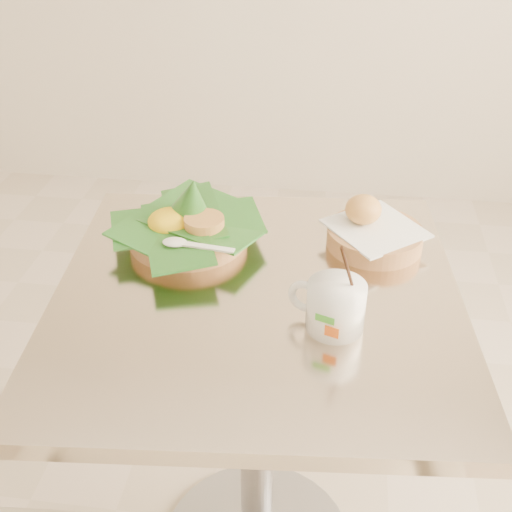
# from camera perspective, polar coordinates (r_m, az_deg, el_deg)

# --- Properties ---
(cafe_table) EXTENTS (0.76, 0.76, 0.75)m
(cafe_table) POSITION_cam_1_polar(r_m,az_deg,el_deg) (1.25, 0.10, -11.34)
(cafe_table) COLOR gray
(cafe_table) RESTS_ON floor
(rice_basket) EXTENTS (0.28, 0.28, 0.14)m
(rice_basket) POSITION_cam_1_polar(r_m,az_deg,el_deg) (1.24, -6.12, 2.91)
(rice_basket) COLOR tan
(rice_basket) RESTS_ON cafe_table
(bread_basket) EXTENTS (0.22, 0.22, 0.09)m
(bread_basket) POSITION_cam_1_polar(r_m,az_deg,el_deg) (1.24, 10.34, 2.13)
(bread_basket) COLOR tan
(bread_basket) RESTS_ON cafe_table
(coffee_mug) EXTENTS (0.13, 0.10, 0.16)m
(coffee_mug) POSITION_cam_1_polar(r_m,az_deg,el_deg) (1.02, 6.97, -4.33)
(coffee_mug) COLOR white
(coffee_mug) RESTS_ON cafe_table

